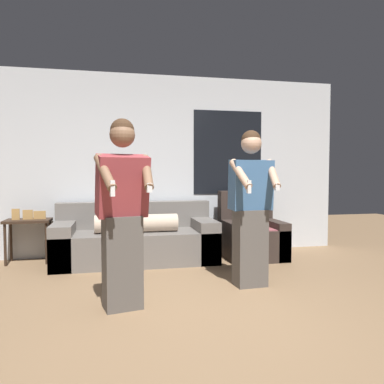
# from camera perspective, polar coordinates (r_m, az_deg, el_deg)

# --- Properties ---
(ground_plane) EXTENTS (14.00, 14.00, 0.00)m
(ground_plane) POSITION_cam_1_polar(r_m,az_deg,el_deg) (3.12, 2.83, -20.40)
(ground_plane) COLOR #846647
(wall_back) EXTENTS (5.62, 0.07, 2.70)m
(wall_back) POSITION_cam_1_polar(r_m,az_deg,el_deg) (5.73, -4.42, 4.15)
(wall_back) COLOR silver
(wall_back) RESTS_ON ground_plane
(couch) EXTENTS (2.19, 0.89, 0.81)m
(couch) POSITION_cam_1_polar(r_m,az_deg,el_deg) (5.29, -8.50, -7.24)
(couch) COLOR slate
(couch) RESTS_ON ground_plane
(armchair) EXTENTS (0.82, 0.82, 0.96)m
(armchair) POSITION_cam_1_polar(r_m,az_deg,el_deg) (5.58, 9.01, -6.50)
(armchair) COLOR #332823
(armchair) RESTS_ON ground_plane
(side_table) EXTENTS (0.60, 0.37, 0.75)m
(side_table) POSITION_cam_1_polar(r_m,az_deg,el_deg) (5.61, -23.70, -4.72)
(side_table) COLOR #332319
(side_table) RESTS_ON ground_plane
(person_left) EXTENTS (0.51, 0.56, 1.72)m
(person_left) POSITION_cam_1_polar(r_m,az_deg,el_deg) (3.42, -10.55, -3.24)
(person_left) COLOR #56514C
(person_left) RESTS_ON ground_plane
(person_right) EXTENTS (0.51, 0.48, 1.69)m
(person_right) POSITION_cam_1_polar(r_m,az_deg,el_deg) (4.11, 8.93, -2.39)
(person_right) COLOR #56514C
(person_right) RESTS_ON ground_plane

